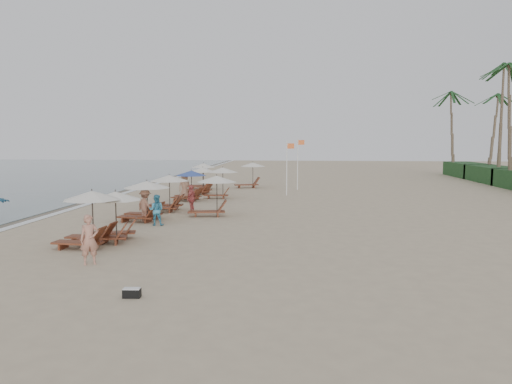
# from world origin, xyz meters

# --- Properties ---
(ground) EXTENTS (160.00, 160.00, 0.00)m
(ground) POSITION_xyz_m (0.00, 0.00, 0.00)
(ground) COLOR tan
(ground) RESTS_ON ground
(wet_sand_band) EXTENTS (3.20, 140.00, 0.01)m
(wet_sand_band) POSITION_xyz_m (-12.50, 10.00, 0.00)
(wet_sand_band) COLOR #6B5E4C
(wet_sand_band) RESTS_ON ground
(foam_line) EXTENTS (0.50, 140.00, 0.02)m
(foam_line) POSITION_xyz_m (-11.20, 10.00, 0.01)
(foam_line) COLOR white
(foam_line) RESTS_ON ground
(lounger_station_0) EXTENTS (2.57, 2.25, 2.20)m
(lounger_station_0) POSITION_xyz_m (-5.68, -2.21, 1.11)
(lounger_station_0) COLOR brown
(lounger_station_0) RESTS_ON ground
(lounger_station_1) EXTENTS (2.52, 2.23, 2.08)m
(lounger_station_1) POSITION_xyz_m (-5.12, -1.24, 1.03)
(lounger_station_1) COLOR brown
(lounger_station_1) RESTS_ON ground
(lounger_station_2) EXTENTS (2.72, 2.44, 2.06)m
(lounger_station_2) POSITION_xyz_m (-5.49, 3.99, 1.09)
(lounger_station_2) COLOR brown
(lounger_station_2) RESTS_ON ground
(lounger_station_3) EXTENTS (2.69, 2.35, 2.13)m
(lounger_station_3) POSITION_xyz_m (-5.28, 7.48, 1.06)
(lounger_station_3) COLOR brown
(lounger_station_3) RESTS_ON ground
(lounger_station_4) EXTENTS (2.52, 2.33, 2.09)m
(lounger_station_4) POSITION_xyz_m (-5.06, 12.48, 1.05)
(lounger_station_4) COLOR brown
(lounger_station_4) RESTS_ON ground
(lounger_station_5) EXTENTS (2.58, 2.39, 2.07)m
(lounger_station_5) POSITION_xyz_m (-5.14, 16.77, 1.02)
(lounger_station_5) COLOR brown
(lounger_station_5) RESTS_ON ground
(lounger_station_6) EXTENTS (2.57, 2.04, 2.23)m
(lounger_station_6) POSITION_xyz_m (-5.82, 20.18, 0.99)
(lounger_station_6) COLOR brown
(lounger_station_6) RESTS_ON ground
(inland_station_0) EXTENTS (2.76, 2.24, 2.22)m
(inland_station_0) POSITION_xyz_m (-2.15, 5.82, 1.35)
(inland_station_0) COLOR brown
(inland_station_0) RESTS_ON ground
(inland_station_1) EXTENTS (2.52, 2.24, 2.22)m
(inland_station_1) POSITION_xyz_m (-3.04, 13.98, 1.48)
(inland_station_1) COLOR brown
(inland_station_1) RESTS_ON ground
(inland_station_2) EXTENTS (2.83, 2.24, 2.22)m
(inland_station_2) POSITION_xyz_m (-1.73, 21.92, 1.31)
(inland_station_2) COLOR brown
(inland_station_2) RESTS_ON ground
(beachgoer_near) EXTENTS (0.74, 0.67, 1.70)m
(beachgoer_near) POSITION_xyz_m (-4.39, -4.89, 0.85)
(beachgoer_near) COLOR #B17560
(beachgoer_near) RESTS_ON ground
(beachgoer_mid_a) EXTENTS (0.77, 0.62, 1.53)m
(beachgoer_mid_a) POSITION_xyz_m (-4.37, 2.61, 0.76)
(beachgoer_mid_a) COLOR teal
(beachgoer_mid_a) RESTS_ON ground
(beachgoer_mid_b) EXTENTS (1.24, 1.13, 1.68)m
(beachgoer_mid_b) POSITION_xyz_m (-5.26, 3.64, 0.84)
(beachgoer_mid_b) COLOR #8B5C47
(beachgoer_mid_b) RESTS_ON ground
(beachgoer_far_a) EXTENTS (0.61, 1.02, 1.63)m
(beachgoer_far_a) POSITION_xyz_m (-3.54, 6.72, 0.82)
(beachgoer_far_a) COLOR #AD4745
(beachgoer_far_a) RESTS_ON ground
(beachgoer_far_b) EXTENTS (1.09, 1.04, 1.87)m
(beachgoer_far_b) POSITION_xyz_m (-5.46, 12.98, 0.94)
(beachgoer_far_b) COLOR #A47459
(beachgoer_far_b) RESTS_ON ground
(duffel_bag) EXTENTS (0.48, 0.26, 0.26)m
(duffel_bag) POSITION_xyz_m (-1.79, -8.12, 0.13)
(duffel_bag) COLOR black
(duffel_bag) RESTS_ON ground
(flag_pole_near) EXTENTS (0.60, 0.08, 4.15)m
(flag_pole_near) POSITION_xyz_m (1.72, 16.22, 2.31)
(flag_pole_near) COLOR silver
(flag_pole_near) RESTS_ON ground
(flag_pole_far) EXTENTS (0.60, 0.08, 4.41)m
(flag_pole_far) POSITION_xyz_m (2.53, 20.61, 2.45)
(flag_pole_far) COLOR silver
(flag_pole_far) RESTS_ON ground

